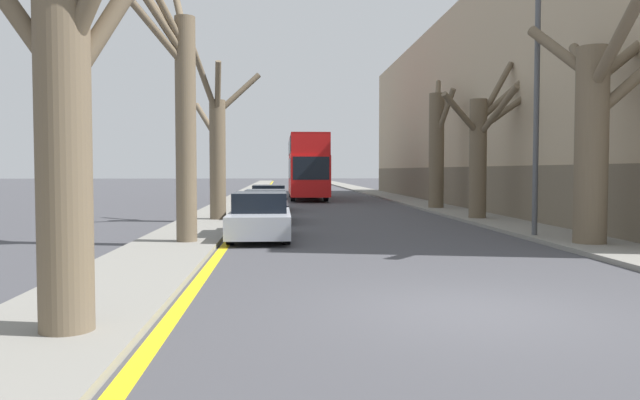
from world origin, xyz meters
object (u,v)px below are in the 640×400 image
Objects in this scene: street_tree_left_1 at (181,108)px; lamp_post at (533,96)px; street_tree_right_2 at (437,145)px; street_tree_left_2 at (217,148)px; parked_car_2 at (269,198)px; street_tree_right_0 at (593,127)px; double_decker_bus at (307,164)px; street_tree_left_0 at (64,91)px; parked_car_1 at (265,206)px; street_tree_right_1 at (484,144)px; parked_car_0 at (260,217)px.

street_tree_left_1 is 10.10m from lamp_post.
lamp_post reaches higher than street_tree_right_2.
street_tree_left_2 is 1.46× the size of parked_car_2.
street_tree_right_0 is 0.54× the size of double_decker_bus.
parked_car_2 is at bearing -101.32° from double_decker_bus.
street_tree_left_0 is at bearing -133.65° from lamp_post.
double_decker_bus is at bearing 80.59° from street_tree_left_1.
street_tree_right_2 is 11.31m from parked_car_1.
street_tree_left_1 is (-0.12, 9.32, 0.74)m from street_tree_left_0.
double_decker_bus is at bearing 107.69° from street_tree_right_1.
lamp_post reaches higher than parked_car_0.
street_tree_left_2 is 1.01× the size of street_tree_right_1.
street_tree_right_0 is at bearing -69.82° from lamp_post.
street_tree_right_0 is 18.32m from parked_car_2.
lamp_post reaches higher than street_tree_right_0.
parked_car_1 is at bearing 75.61° from street_tree_left_1.
street_tree_right_2 reaches higher than street_tree_left_2.
double_decker_bus is 25.80m from parked_car_0.
street_tree_left_0 is 1.00× the size of street_tree_right_0.
street_tree_left_0 is 17.54m from parked_car_1.
street_tree_left_2 is at bearing 140.44° from street_tree_right_0.
parked_car_2 is at bearing 82.19° from street_tree_left_1.
street_tree_left_0 is at bearing -96.85° from double_decker_bus.
street_tree_right_2 is at bearing 54.15° from street_tree_left_1.
street_tree_left_2 is 1.08× the size of street_tree_right_0.
street_tree_right_1 reaches higher than double_decker_bus.
street_tree_right_0 is 12.79m from parked_car_1.
street_tree_right_0 is 0.88× the size of street_tree_right_2.
street_tree_right_1 reaches higher than street_tree_right_0.
street_tree_left_2 is 2.96m from parked_car_1.
street_tree_right_1 is 11.57m from parked_car_2.
parked_car_0 is at bearing -90.00° from parked_car_1.
lamp_post is (10.04, 1.07, 0.50)m from street_tree_left_1.
street_tree_left_2 is 13.78m from street_tree_right_0.
street_tree_left_1 is 1.04× the size of lamp_post.
street_tree_right_2 reaches higher than street_tree_right_0.
parked_car_2 is at bearing 118.88° from street_tree_right_0.
parked_car_0 reaches higher than parked_car_2.
street_tree_right_1 reaches higher than parked_car_0.
street_tree_left_0 is at bearing -122.04° from street_tree_right_1.
street_tree_left_2 is at bearing -146.31° from street_tree_right_2.
street_tree_left_2 is 1.47× the size of parked_car_0.
parked_car_2 is 16.35m from lamp_post.
street_tree_left_1 reaches higher than parked_car_1.
street_tree_right_2 is at bearing 90.77° from street_tree_right_1.
double_decker_bus reaches higher than parked_car_2.
lamp_post is (9.91, 10.39, 1.25)m from street_tree_left_0.
street_tree_left_0 is 9.35m from street_tree_left_1.
street_tree_right_2 is at bearing 87.39° from lamp_post.
parked_car_2 is at bearing 90.00° from parked_car_1.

